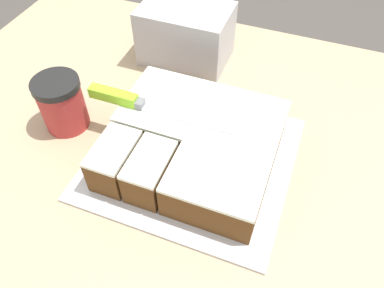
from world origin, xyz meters
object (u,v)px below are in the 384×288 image
Objects in this scene: coffee_cup at (62,103)px; storage_box at (186,34)px; cake_board at (192,158)px; knife at (129,100)px; cake at (194,144)px.

storage_box reaches higher than coffee_cup.
cake_board is 0.34m from storage_box.
knife is at bearing 9.77° from coffee_cup.
cake_board is 0.04m from cake.
coffee_cup reaches higher than cake.
storage_box is at bearing 63.53° from coffee_cup.
coffee_cup is 0.34m from storage_box.
cake_board is at bearing 0.72° from coffee_cup.
knife is at bearing -91.47° from storage_box.
cake is (0.00, 0.00, 0.04)m from cake_board.
knife is at bearing 172.24° from cake.
storage_box is (-0.13, 0.30, 0.02)m from cake.
storage_box is at bearing 114.05° from cake.
cake_board is 1.82× the size of storage_box.
cake is at bearing -65.95° from storage_box.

